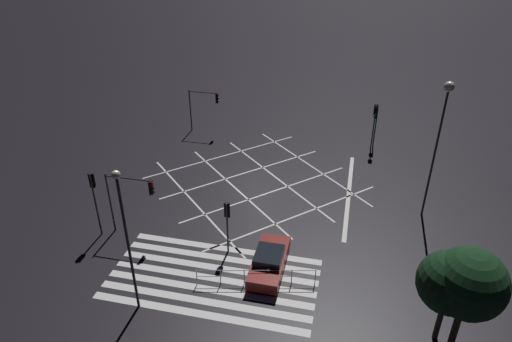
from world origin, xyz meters
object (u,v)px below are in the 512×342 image
Objects in this scene: traffic_light_sw_main at (132,192)px; traffic_light_sw_cross at (94,192)px; traffic_light_median_south at (227,217)px; traffic_light_ne_cross at (375,118)px; traffic_light_ne_main at (375,119)px; street_lamp_west at (443,117)px; traffic_light_nw_main at (205,102)px; street_tree_near at (450,283)px; street_lamp_east at (125,227)px; waiting_car at (269,261)px; street_tree_far at (469,284)px.

traffic_light_sw_main is 2.36m from traffic_light_sw_cross.
traffic_light_median_south is 0.84× the size of traffic_light_ne_cross.
traffic_light_ne_cross is 0.93× the size of traffic_light_sw_cross.
street_lamp_west is (3.46, -10.27, 4.69)m from traffic_light_ne_main.
traffic_light_ne_main is at bearing 108.65° from street_lamp_west.
traffic_light_median_south is 0.86× the size of traffic_light_nw_main.
traffic_light_nw_main is 15.32m from traffic_light_ne_cross.
street_lamp_west is at bearing 88.66° from street_tree_near.
street_lamp_east is at bearing 148.64° from traffic_light_median_south.
traffic_light_sw_main reaches higher than traffic_light_ne_main.
street_lamp_west is (11.98, 6.74, 4.73)m from traffic_light_median_south.
traffic_light_sw_main is 9.45m from waiting_car.
street_lamp_east is 15.25m from street_tree_near.
street_lamp_west is (15.35, 12.27, 2.03)m from street_lamp_east.
traffic_light_sw_cross is (-17.01, -17.20, 0.65)m from traffic_light_ne_main.
traffic_light_sw_main is 16.22m from traffic_light_nw_main.
traffic_light_ne_cross is 0.82× the size of street_tree_near.
waiting_car is (8.99, -1.44, -2.57)m from traffic_light_sw_main.
traffic_light_nw_main is 0.43× the size of street_lamp_west.
traffic_light_ne_main reaches higher than traffic_light_median_south.
street_lamp_west is at bearing -49.39° from waiting_car.
street_lamp_east is at bearing -174.69° from street_tree_near.
waiting_car is (-8.94, 2.99, -2.95)m from street_tree_near.
street_tree_near is (3.31, -20.35, 0.59)m from traffic_light_ne_cross.
street_lamp_east is 8.84m from waiting_car.
traffic_light_ne_cross reaches higher than waiting_car.
street_tree_far is at bearing 100.50° from traffic_light_ne_main.
street_lamp_west reaches higher than waiting_car.
street_lamp_east is 15.94m from street_tree_far.
waiting_car is (-9.19, -7.88, -6.61)m from street_lamp_west.
street_lamp_west reaches higher than traffic_light_ne_cross.
traffic_light_nw_main is 0.97× the size of traffic_light_ne_cross.
traffic_light_sw_main is 6.78m from street_lamp_east.
traffic_light_ne_main reaches higher than waiting_car.
traffic_light_ne_cross is 0.76× the size of street_tree_far.
street_lamp_west reaches higher than traffic_light_ne_main.
traffic_light_median_south reaches higher than waiting_car.
street_lamp_west is 1.87× the size of street_tree_near.
street_tree_far is at bearing -13.85° from traffic_light_sw_main.
traffic_light_nw_main is at bearing -5.48° from traffic_light_sw_cross.
street_lamp_west is at bearing -60.64° from traffic_light_median_south.
waiting_car is (-5.72, -18.15, -1.92)m from traffic_light_ne_main.
traffic_light_sw_cross is at bearing 133.84° from street_lamp_east.
street_lamp_west reaches higher than street_tree_far.
traffic_light_ne_cross is at bearing -45.86° from traffic_light_sw_cross.
traffic_light_nw_main is at bearing 152.64° from street_lamp_west.
traffic_light_sw_cross is 0.54× the size of street_lamp_east.
street_tree_far reaches higher than traffic_light_sw_cross.
traffic_light_ne_cross is (15.31, -0.28, -0.02)m from traffic_light_nw_main.
traffic_light_ne_main is 0.85× the size of traffic_light_ne_cross.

